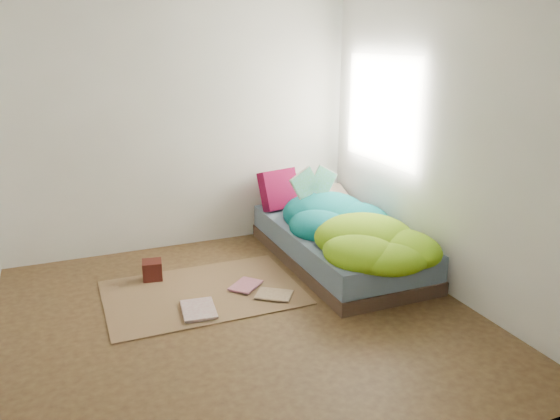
% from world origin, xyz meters
% --- Properties ---
extents(ground, '(3.50, 3.50, 0.00)m').
position_xyz_m(ground, '(0.00, 0.00, 0.00)').
color(ground, '#3C2617').
rests_on(ground, ground).
extents(room_walls, '(3.54, 3.54, 2.62)m').
position_xyz_m(room_walls, '(0.01, 0.01, 1.63)').
color(room_walls, silver).
rests_on(room_walls, ground).
extents(bed, '(1.00, 2.00, 0.34)m').
position_xyz_m(bed, '(1.22, 0.72, 0.17)').
color(bed, '#3A2D1F').
rests_on(bed, ground).
extents(duvet, '(0.96, 1.84, 0.34)m').
position_xyz_m(duvet, '(1.22, 0.50, 0.51)').
color(duvet, '#066068').
rests_on(duvet, bed).
extents(rug, '(1.60, 1.10, 0.01)m').
position_xyz_m(rug, '(-0.15, 0.55, 0.01)').
color(rug, brown).
rests_on(rug, ground).
extents(pillow_floral, '(0.64, 0.46, 0.13)m').
position_xyz_m(pillow_floral, '(1.41, 1.52, 0.41)').
color(pillow_floral, silver).
rests_on(pillow_floral, bed).
extents(pillow_magenta, '(0.43, 0.22, 0.41)m').
position_xyz_m(pillow_magenta, '(0.94, 1.52, 0.54)').
color(pillow_magenta, '#55051E').
rests_on(pillow_magenta, bed).
extents(open_book, '(0.43, 0.13, 0.25)m').
position_xyz_m(open_book, '(1.13, 1.06, 0.81)').
color(open_book, green).
rests_on(open_book, duvet).
extents(wooden_box, '(0.19, 0.19, 0.17)m').
position_xyz_m(wooden_box, '(-0.49, 0.98, 0.10)').
color(wooden_box, '#35120C').
rests_on(wooden_box, rug).
extents(floor_book_a, '(0.29, 0.38, 0.03)m').
position_xyz_m(floor_book_a, '(-0.39, 0.25, 0.03)').
color(floor_book_a, beige).
rests_on(floor_book_a, rug).
extents(floor_book_b, '(0.34, 0.34, 0.03)m').
position_xyz_m(floor_book_b, '(0.14, 0.58, 0.03)').
color(floor_book_b, '#B86A83').
rests_on(floor_book_b, rug).
extents(floor_book_c, '(0.36, 0.34, 0.02)m').
position_xyz_m(floor_book_c, '(0.31, 0.16, 0.02)').
color(floor_book_c, tan).
rests_on(floor_book_c, rug).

